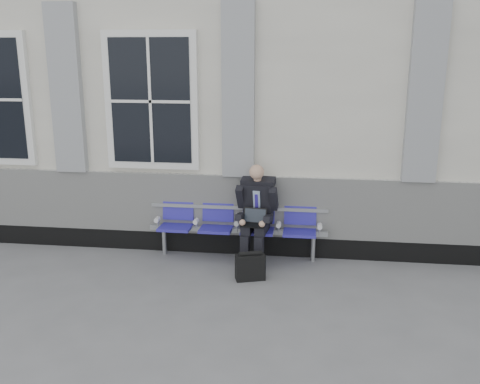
# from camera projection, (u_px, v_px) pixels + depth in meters

# --- Properties ---
(ground) EXTENTS (70.00, 70.00, 0.00)m
(ground) POSITION_uv_depth(u_px,v_px,m) (100.00, 289.00, 6.82)
(ground) COLOR slate
(ground) RESTS_ON ground
(station_building) EXTENTS (14.40, 4.40, 4.49)m
(station_building) POSITION_uv_depth(u_px,v_px,m) (164.00, 92.00, 9.57)
(station_building) COLOR silver
(station_building) RESTS_ON ground
(bench) EXTENTS (2.60, 0.47, 0.91)m
(bench) POSITION_uv_depth(u_px,v_px,m) (238.00, 221.00, 7.74)
(bench) COLOR #9EA0A3
(bench) RESTS_ON ground
(businessman) EXTENTS (0.60, 0.80, 1.43)m
(businessman) POSITION_uv_depth(u_px,v_px,m) (256.00, 210.00, 7.52)
(businessman) COLOR black
(businessman) RESTS_ON ground
(briefcase) EXTENTS (0.42, 0.27, 0.40)m
(briefcase) POSITION_uv_depth(u_px,v_px,m) (250.00, 267.00, 7.06)
(briefcase) COLOR black
(briefcase) RESTS_ON ground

